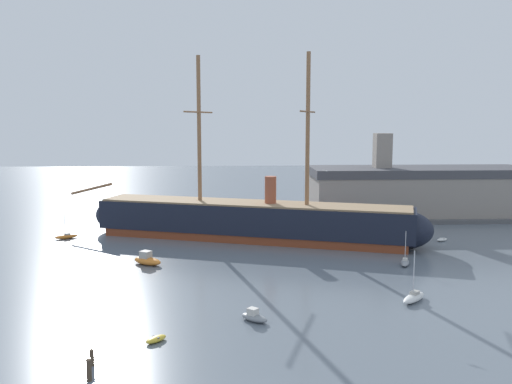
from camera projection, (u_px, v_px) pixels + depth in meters
tall_ship at (252, 220)px, 90.45m from camera, size 60.89×24.56×30.25m
dinghy_foreground_left at (156, 339)px, 49.01m from camera, size 2.17×2.24×0.51m
motorboat_near_centre at (254, 317)px, 54.03m from camera, size 3.16×2.97×1.29m
sailboat_mid_right at (414, 297)px, 59.87m from camera, size 3.97×4.14×5.75m
motorboat_alongside_bow at (147, 260)px, 75.05m from camera, size 4.77×4.08×1.89m
sailboat_alongside_stern at (405, 262)px, 74.84m from camera, size 2.33×3.81×4.77m
sailboat_far_left at (66, 236)px, 91.41m from camera, size 3.74×2.67×4.75m
dinghy_far_right at (442, 240)px, 89.56m from camera, size 2.43×2.04×0.53m
dinghy_distant_centre at (259, 226)px, 100.86m from camera, size 1.85×1.93×0.44m
mooring_piling_nearest at (92, 358)px, 44.21m from camera, size 0.37×0.37×1.36m
mooring_piling_left_pair at (89, 370)px, 41.60m from camera, size 0.41×0.41×1.73m
dockside_warehouse_right at (418, 192)px, 111.06m from camera, size 47.21×16.35×17.09m
seagull_in_flight at (327, 171)px, 69.76m from camera, size 1.08×1.00×0.14m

